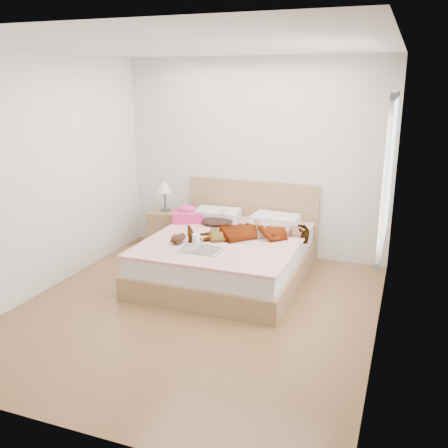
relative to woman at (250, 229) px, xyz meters
name	(u,v)px	position (x,y,z in m)	size (l,w,h in m)	color
ground	(195,310)	(-0.25, -1.05, -0.61)	(4.00, 4.00, 0.00)	#523119
woman	(250,229)	(0.00, 0.00, 0.00)	(0.55, 1.48, 0.20)	white
hair	(218,220)	(-0.57, 0.45, -0.06)	(0.42, 0.52, 0.08)	black
phone	(222,210)	(-0.50, 0.40, 0.09)	(0.05, 0.10, 0.01)	silver
room_shell	(388,173)	(1.53, -0.75, 0.89)	(4.00, 4.00, 4.00)	white
bed	(229,254)	(-0.25, -0.02, -0.34)	(1.80, 2.08, 1.00)	olive
towel	(187,215)	(-0.98, 0.39, -0.02)	(0.49, 0.46, 0.21)	#D4398A
magazine	(199,250)	(-0.36, -0.66, -0.09)	(0.48, 0.32, 0.03)	white
coffee_mug	(196,239)	(-0.50, -0.43, -0.05)	(0.13, 0.09, 0.11)	white
plush_toy	(178,239)	(-0.69, -0.52, -0.04)	(0.17, 0.22, 0.11)	black
nightstand	(166,227)	(-1.42, 0.60, -0.28)	(0.54, 0.50, 0.99)	brown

